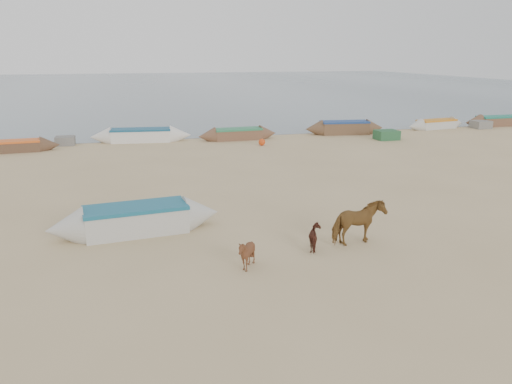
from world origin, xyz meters
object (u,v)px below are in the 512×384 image
at_px(cow_adult, 358,223).
at_px(near_canoe, 136,219).
at_px(calf_right, 317,238).
at_px(calf_front, 247,254).

xyz_separation_m(cow_adult, near_canoe, (-6.61, 2.89, -0.24)).
bearing_deg(cow_adult, calf_right, 84.30).
height_order(cow_adult, calf_front, cow_adult).
bearing_deg(calf_right, calf_front, 101.91).
distance_m(cow_adult, calf_right, 1.44).
height_order(calf_right, near_canoe, near_canoe).
bearing_deg(cow_adult, calf_front, 94.28).
distance_m(cow_adult, near_canoe, 7.22).
xyz_separation_m(cow_adult, calf_right, (-1.41, -0.08, -0.32)).
bearing_deg(calf_right, cow_adult, -93.58).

